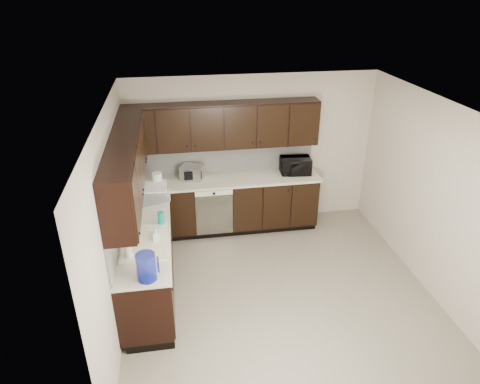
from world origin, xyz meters
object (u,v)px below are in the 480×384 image
object	(u,v)px
toaster_oven	(192,172)
blue_pitcher	(146,267)
microwave	(295,166)
sink	(145,248)
storage_bin	(149,193)

from	to	relation	value
toaster_oven	blue_pitcher	bearing A→B (deg)	-80.31
toaster_oven	microwave	bearing A→B (deg)	21.95
toaster_oven	sink	bearing A→B (deg)	-87.07
microwave	toaster_oven	distance (m)	1.66
microwave	sink	bearing A→B (deg)	-139.26
sink	toaster_oven	xyz separation A→B (m)	(0.69, 1.79, 0.17)
microwave	storage_bin	xyz separation A→B (m)	(-2.32, -0.58, -0.03)
toaster_oven	storage_bin	world-z (taller)	toaster_oven
toaster_oven	blue_pitcher	distance (m)	2.55
sink	blue_pitcher	distance (m)	0.72
storage_bin	blue_pitcher	bearing A→B (deg)	-88.90
sink	blue_pitcher	xyz separation A→B (m)	(0.06, -0.69, 0.21)
microwave	storage_bin	world-z (taller)	microwave
storage_bin	blue_pitcher	size ratio (longest dim) A/B	1.68
sink	microwave	bearing A→B (deg)	36.42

